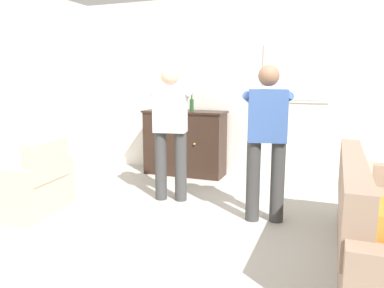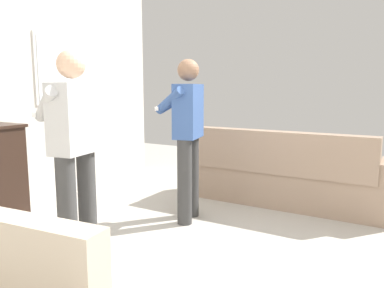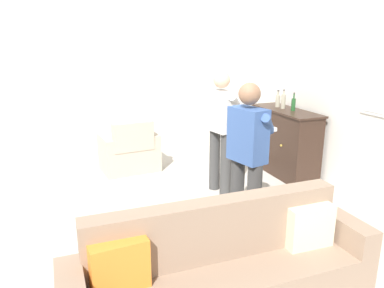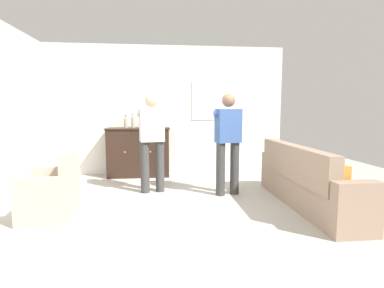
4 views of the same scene
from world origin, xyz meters
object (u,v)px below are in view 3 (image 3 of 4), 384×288
bottle_wine_green (283,101)px  sideboard_cabinet (284,142)px  person_standing_right (248,155)px  bottle_spirits_clear (278,101)px  couch (225,276)px  armchair (130,154)px  bottle_liquor_amber (293,104)px  person_standing_left (221,127)px

bottle_wine_green → sideboard_cabinet: bearing=0.7°
person_standing_right → bottle_spirits_clear: bearing=139.7°
couch → sideboard_cabinet: (-2.56, 2.27, 0.17)m
bottle_wine_green → bottle_spirits_clear: 0.15m
armchair → bottle_wine_green: bearing=68.3°
armchair → bottle_spirits_clear: bottle_spirits_clear is taller
sideboard_cabinet → bottle_liquor_amber: size_ratio=4.83×
armchair → bottle_liquor_amber: (1.10, 2.30, 0.85)m
armchair → person_standing_left: 1.78m
couch → sideboard_cabinet: sideboard_cabinet is taller
armchair → bottle_liquor_amber: 2.69m
couch → bottle_liquor_amber: bearing=136.7°
couch → bottle_wine_green: bearing=139.5°
bottle_liquor_amber → person_standing_right: size_ratio=0.16×
armchair → person_standing_left: bearing=37.3°
bottle_wine_green → person_standing_right: person_standing_right is taller
bottle_wine_green → bottle_spirits_clear: size_ratio=1.10×
sideboard_cabinet → person_standing_right: bearing=-44.6°
person_standing_right → person_standing_left: bearing=166.9°
bottle_spirits_clear → person_standing_right: size_ratio=0.16×
armchair → bottle_liquor_amber: bottle_liquor_amber is taller
person_standing_left → bottle_liquor_amber: bearing=99.4°
armchair → bottle_spirits_clear: (0.75, 2.26, 0.85)m
armchair → sideboard_cabinet: 2.48m
sideboard_cabinet → bottle_liquor_amber: bearing=20.6°
couch → bottle_wine_green: bottle_wine_green is taller
sideboard_cabinet → person_standing_left: bearing=-75.7°
bottle_liquor_amber → bottle_spirits_clear: size_ratio=1.02×
bottle_wine_green → person_standing_left: (0.42, -1.25, -0.21)m
bottle_liquor_amber → person_standing_right: (1.46, -1.59, -0.20)m
person_standing_right → couch: bearing=-36.3°
armchair → person_standing_left: size_ratio=0.56×
bottle_spirits_clear → person_standing_right: (1.82, -1.55, -0.20)m
sideboard_cabinet → bottle_spirits_clear: (-0.25, -0.00, 0.62)m
armchair → sideboard_cabinet: bearing=66.1°
bottle_wine_green → bottle_liquor_amber: size_ratio=1.08×
armchair → bottle_liquor_amber: bearing=64.3°
couch → person_standing_right: (-0.99, 0.72, 0.59)m
person_standing_left → person_standing_right: bearing=-13.1°
bottle_spirits_clear → person_standing_right: bearing=-40.3°
bottle_liquor_amber → bottle_spirits_clear: bottle_liquor_amber is taller
bottle_liquor_amber → person_standing_right: bearing=-47.3°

